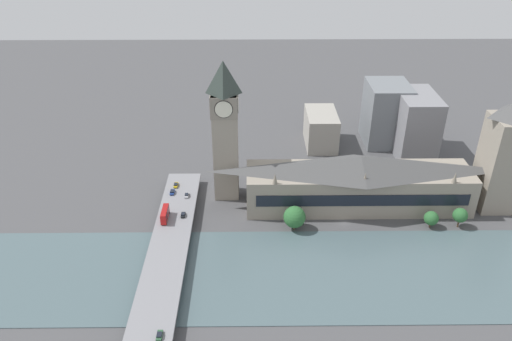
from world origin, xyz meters
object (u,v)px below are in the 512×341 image
(parliament_hall, at_px, (359,182))
(clock_tower, at_px, (225,127))
(car_southbound_lead, at_px, (176,185))
(car_southbound_mid, at_px, (172,192))
(car_northbound_lead, at_px, (187,195))
(road_bridge, at_px, (165,267))
(victoria_tower, at_px, (506,155))
(car_northbound_mid, at_px, (183,215))
(car_northbound_tail, at_px, (159,335))
(double_decker_bus_mid, at_px, (165,214))

(parliament_hall, distance_m, clock_tower, 65.38)
(parliament_hall, height_order, clock_tower, clock_tower)
(car_southbound_lead, distance_m, car_southbound_mid, 6.35)
(car_northbound_lead, bearing_deg, road_bridge, 176.09)
(parliament_hall, distance_m, car_southbound_mid, 86.05)
(road_bridge, bearing_deg, victoria_tower, -72.23)
(clock_tower, distance_m, car_southbound_mid, 39.80)
(car_northbound_lead, height_order, car_southbound_lead, car_southbound_lead)
(car_northbound_lead, relative_size, car_northbound_mid, 1.06)
(car_northbound_tail, height_order, car_southbound_mid, car_southbound_mid)
(car_northbound_tail, bearing_deg, victoria_tower, -60.23)
(road_bridge, relative_size, car_northbound_lead, 33.20)
(victoria_tower, xyz_separation_m, double_decker_bus_mid, (-16.73, 149.76, -18.70))
(road_bridge, bearing_deg, car_southbound_lead, 2.92)
(parliament_hall, bearing_deg, double_decker_bus_mid, 100.99)
(parliament_hall, xyz_separation_m, car_northbound_lead, (1.21, 78.63, -7.35))
(parliament_hall, distance_m, car_northbound_lead, 78.99)
(road_bridge, bearing_deg, car_northbound_mid, -6.09)
(victoria_tower, height_order, car_northbound_tail, victoria_tower)
(double_decker_bus_mid, relative_size, car_northbound_tail, 2.44)
(parliament_hall, relative_size, car_southbound_mid, 22.56)
(car_northbound_tail, bearing_deg, car_southbound_lead, 4.12)
(car_northbound_mid, bearing_deg, victoria_tower, -84.16)
(car_northbound_tail, bearing_deg, road_bridge, 6.08)
(clock_tower, bearing_deg, car_southbound_mid, 104.10)
(parliament_hall, height_order, car_southbound_lead, parliament_hall)
(parliament_hall, height_order, car_northbound_mid, parliament_hall)
(car_southbound_mid, bearing_deg, car_northbound_mid, -158.76)
(parliament_hall, height_order, victoria_tower, victoria_tower)
(parliament_hall, height_order, car_southbound_mid, parliament_hall)
(victoria_tower, relative_size, car_southbound_lead, 11.84)
(clock_tower, xyz_separation_m, car_northbound_lead, (-9.07, 18.23, -30.16))
(car_southbound_mid, bearing_deg, car_southbound_lead, -7.54)
(victoria_tower, xyz_separation_m, road_bridge, (-46.71, 145.78, -22.30))
(victoria_tower, xyz_separation_m, car_northbound_mid, (-14.56, 142.35, -20.67))
(road_bridge, relative_size, double_decker_bus_mid, 13.48)
(parliament_hall, relative_size, car_northbound_tail, 24.33)
(car_southbound_lead, relative_size, car_southbound_mid, 1.05)
(parliament_hall, distance_m, road_bridge, 94.69)
(parliament_hall, bearing_deg, road_bridge, 119.67)
(car_northbound_tail, bearing_deg, car_northbound_mid, 0.21)
(road_bridge, distance_m, car_northbound_tail, 34.81)
(clock_tower, distance_m, double_decker_bus_mid, 46.58)
(car_southbound_lead, bearing_deg, clock_tower, -89.89)
(car_northbound_tail, distance_m, car_southbound_mid, 85.49)
(parliament_hall, bearing_deg, car_northbound_mid, 100.48)
(car_northbound_mid, height_order, car_southbound_mid, car_southbound_mid)
(car_southbound_lead, bearing_deg, car_northbound_mid, -165.63)
(parliament_hall, relative_size, victoria_tower, 1.81)
(clock_tower, xyz_separation_m, road_bridge, (-56.93, 21.51, -31.78))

